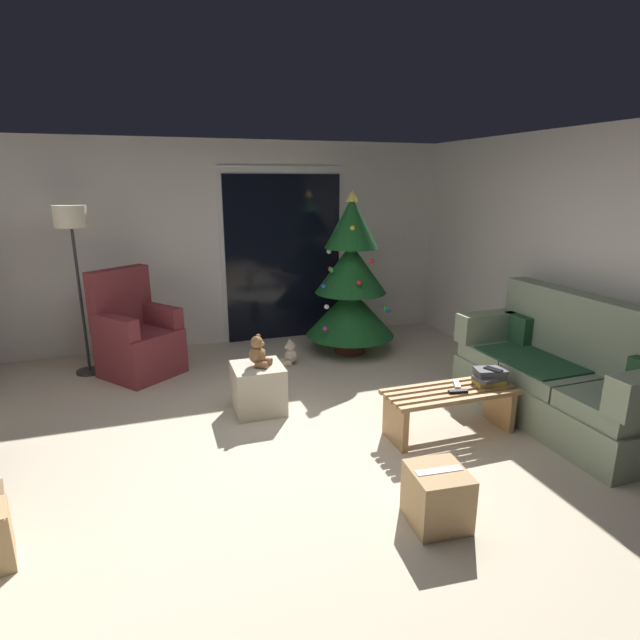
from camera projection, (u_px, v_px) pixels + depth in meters
ground_plane at (299, 454)px, 3.88m from camera, size 7.00×7.00×0.00m
wall_back at (230, 244)px, 6.34m from camera, size 5.72×0.12×2.50m
wall_right at (613, 272)px, 4.42m from camera, size 0.12×6.00×2.50m
patio_door_frame at (283, 255)px, 6.52m from camera, size 1.60×0.02×2.20m
patio_door_glass at (284, 259)px, 6.52m from camera, size 1.50×0.02×2.10m
couch at (562, 376)px, 4.35m from camera, size 0.82×1.95×1.08m
coffee_table at (450, 404)px, 4.14m from camera, size 1.10×0.40×0.39m
remote_white at (457, 385)px, 4.18m from camera, size 0.11×0.16×0.02m
remote_black at (458, 391)px, 4.05m from camera, size 0.16×0.07×0.02m
book_stack at (490, 377)px, 4.21m from camera, size 0.29×0.23×0.13m
cell_phone at (493, 369)px, 4.18m from camera, size 0.12×0.16×0.01m
christmas_tree at (351, 283)px, 5.97m from camera, size 1.06×1.06×1.91m
armchair at (136, 338)px, 5.40m from camera, size 0.96×0.96×1.13m
floor_lamp at (72, 233)px, 5.14m from camera, size 0.32×0.32×1.78m
ottoman at (258, 388)px, 4.56m from camera, size 0.44×0.44×0.43m
teddy_bear_chestnut at (258, 353)px, 4.47m from camera, size 0.22×0.21×0.29m
teddy_bear_cream_by_tree at (290, 354)px, 5.75m from camera, size 0.19×0.20×0.29m
cardboard_box_taped_mid_floor at (437, 497)px, 3.07m from camera, size 0.36×0.38×0.36m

